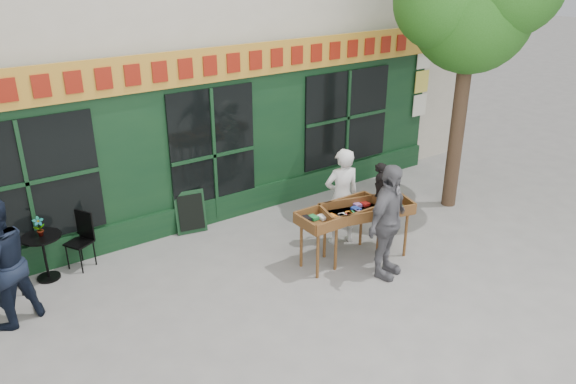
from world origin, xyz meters
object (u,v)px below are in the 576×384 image
at_px(book_cart_center, 367,213).
at_px(man_right, 388,222).
at_px(woman, 342,197).
at_px(dog, 386,183).
at_px(book_cart_right, 341,216).
at_px(man_left, 0,264).
at_px(bistro_table, 43,248).

relative_size(book_cart_center, man_right, 0.85).
bearing_deg(woman, dog, 130.85).
relative_size(book_cart_right, man_left, 0.80).
bearing_deg(book_cart_right, bistro_table, 152.05).
xyz_separation_m(woman, book_cart_right, (-0.43, -0.52, -0.06)).
relative_size(book_cart_center, book_cart_right, 1.07).
bearing_deg(book_cart_center, man_right, -87.66).
distance_m(book_cart_center, woman, 0.65).
xyz_separation_m(woman, bistro_table, (-4.62, 1.69, -0.34)).
distance_m(woman, bistro_table, 4.93).
relative_size(dog, woman, 0.34).
relative_size(dog, book_cart_right, 0.40).
distance_m(book_cart_center, dog, 0.59).
bearing_deg(man_right, book_cart_center, 57.94).
height_order(book_cart_right, man_right, man_right).
xyz_separation_m(man_right, bistro_table, (-4.49, 2.96, -0.40)).
distance_m(dog, bistro_table, 5.56).
bearing_deg(book_cart_right, man_left, 164.87).
bearing_deg(woman, bistro_table, -5.86).
bearing_deg(man_right, bistro_table, 126.46).
distance_m(dog, man_left, 5.87).
xyz_separation_m(bistro_table, man_left, (-0.70, -0.90, 0.39)).
bearing_deg(dog, man_left, 179.52).
relative_size(book_cart_right, man_right, 0.80).
distance_m(book_cart_right, man_left, 5.06).
bearing_deg(man_right, woman, 64.00).
bearing_deg(book_cart_center, book_cart_right, 177.15).
height_order(woman, man_left, man_left).
relative_size(book_cart_center, bistro_table, 2.11).
bearing_deg(dog, man_right, -115.99).
bearing_deg(dog, book_cart_center, -173.84).
xyz_separation_m(dog, woman, (-0.35, 0.70, -0.41)).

